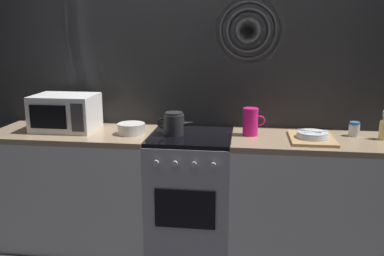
# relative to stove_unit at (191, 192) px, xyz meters

# --- Properties ---
(ground_plane) EXTENTS (8.00, 8.00, 0.00)m
(ground_plane) POSITION_rel_stove_unit_xyz_m (0.00, 0.00, -0.45)
(ground_plane) COLOR #2D2D33
(back_wall) EXTENTS (3.60, 0.05, 2.40)m
(back_wall) POSITION_rel_stove_unit_xyz_m (0.00, 0.32, 0.75)
(back_wall) COLOR gray
(back_wall) RESTS_ON ground_plane
(counter_left) EXTENTS (1.20, 0.60, 0.90)m
(counter_left) POSITION_rel_stove_unit_xyz_m (-0.90, 0.00, 0.00)
(counter_left) COLOR silver
(counter_left) RESTS_ON ground_plane
(stove_unit) EXTENTS (0.60, 0.63, 0.90)m
(stove_unit) POSITION_rel_stove_unit_xyz_m (0.00, 0.00, 0.00)
(stove_unit) COLOR #9E9EA3
(stove_unit) RESTS_ON ground_plane
(counter_right) EXTENTS (1.20, 0.60, 0.90)m
(counter_right) POSITION_rel_stove_unit_xyz_m (0.90, 0.00, 0.00)
(counter_right) COLOR silver
(counter_right) RESTS_ON ground_plane
(microwave) EXTENTS (0.46, 0.35, 0.27)m
(microwave) POSITION_rel_stove_unit_xyz_m (-0.96, 0.02, 0.59)
(microwave) COLOR white
(microwave) RESTS_ON counter_left
(kettle) EXTENTS (0.28, 0.15, 0.17)m
(kettle) POSITION_rel_stove_unit_xyz_m (-0.12, -0.01, 0.53)
(kettle) COLOR #262628
(kettle) RESTS_ON stove_unit
(mixing_bowl) EXTENTS (0.20, 0.20, 0.08)m
(mixing_bowl) POSITION_rel_stove_unit_xyz_m (-0.44, -0.04, 0.49)
(mixing_bowl) COLOR silver
(mixing_bowl) RESTS_ON counter_left
(pitcher) EXTENTS (0.16, 0.11, 0.20)m
(pitcher) POSITION_rel_stove_unit_xyz_m (0.43, 0.04, 0.55)
(pitcher) COLOR #E5197A
(pitcher) RESTS_ON counter_right
(dish_pile) EXTENTS (0.30, 0.40, 0.07)m
(dish_pile) POSITION_rel_stove_unit_xyz_m (0.85, -0.04, 0.47)
(dish_pile) COLOR tan
(dish_pile) RESTS_ON counter_right
(spice_jar) EXTENTS (0.08, 0.08, 0.10)m
(spice_jar) POSITION_rel_stove_unit_xyz_m (1.17, 0.12, 0.50)
(spice_jar) COLOR silver
(spice_jar) RESTS_ON counter_right
(spray_bottle) EXTENTS (0.08, 0.06, 0.20)m
(spray_bottle) POSITION_rel_stove_unit_xyz_m (1.35, 0.05, 0.53)
(spray_bottle) COLOR #E5CC72
(spray_bottle) RESTS_ON counter_right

